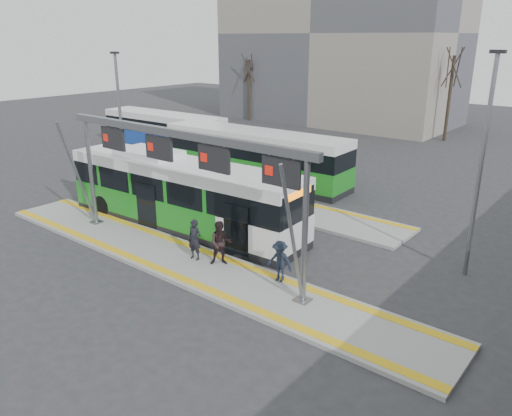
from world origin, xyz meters
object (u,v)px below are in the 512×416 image
at_px(hero_bus, 182,195).
at_px(passenger_c, 280,261).
at_px(gantry, 178,157).
at_px(passenger_a, 194,240).
at_px(passenger_b, 221,243).

relative_size(hero_bus, passenger_c, 8.17).
bearing_deg(gantry, passenger_a, 12.94).
bearing_deg(passenger_a, passenger_b, 8.05).
xyz_separation_m(passenger_a, passenger_b, (1.14, 0.31, 0.05)).
distance_m(gantry, passenger_a, 3.36).
xyz_separation_m(gantry, passenger_a, (0.56, 0.13, -3.31)).
xyz_separation_m(hero_bus, passenger_a, (3.36, -2.49, -0.61)).
xyz_separation_m(passenger_a, passenger_c, (3.80, 0.60, -0.05)).
relative_size(gantry, passenger_b, 7.32).
relative_size(gantry, hero_bus, 1.01).
xyz_separation_m(gantry, hero_bus, (-2.80, 2.62, -2.70)).
distance_m(gantry, passenger_c, 5.56).
bearing_deg(passenger_c, gantry, -175.00).
distance_m(gantry, passenger_b, 3.71).
bearing_deg(passenger_b, hero_bus, 112.61).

